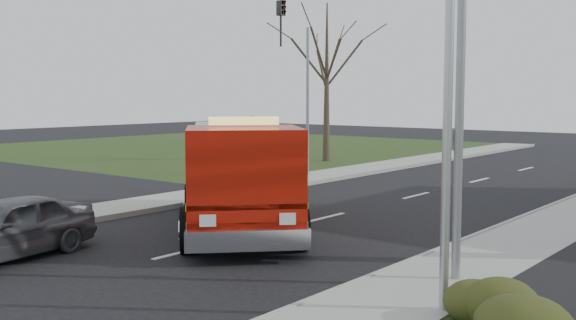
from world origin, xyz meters
The scene contains 10 objects.
ground centered at (0.00, 0.00, 0.00)m, with size 120.00×120.00×0.00m, color black.
sidewalk_right centered at (6.20, 0.00, 0.07)m, with size 2.40×80.00×0.15m, color #9A9A94.
sidewalk_left centered at (-6.20, 0.00, 0.07)m, with size 2.40×80.00×0.15m, color #9A9A94.
hedge_corner centered at (9.00, -1.00, 0.58)m, with size 2.80×2.00×0.90m, color #283212.
bare_tree_left centered at (-10.00, 20.00, 5.56)m, with size 4.50×4.50×9.00m.
traffic_signal_mast centered at (5.21, 1.50, 4.71)m, with size 5.29×0.18×6.80m.
streetlight_pole centered at (7.14, -0.50, 4.55)m, with size 1.48×0.16×8.40m.
utility_pole_far centered at (-6.80, 14.00, 3.50)m, with size 0.14×0.14×7.00m, color gray.
fire_engine centered at (-0.81, 2.85, 1.52)m, with size 7.93×7.81×3.35m.
parked_car_maroon centered at (-2.80, -3.11, 0.76)m, with size 1.79×4.44×1.51m, color #4C4E53.
Camera 1 is at (12.29, -11.15, 3.90)m, focal length 42.00 mm.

